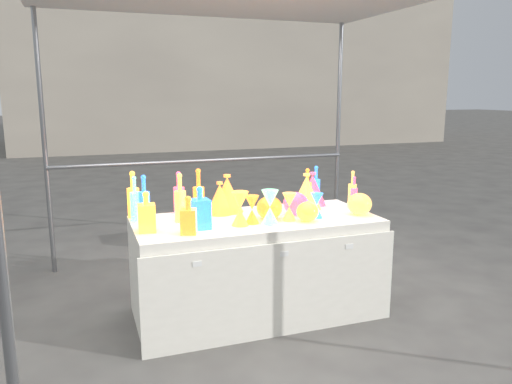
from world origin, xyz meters
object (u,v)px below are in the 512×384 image
object	(u,v)px
hourglass_0	(252,210)
globe_0	(308,213)
cardboard_box_closed	(218,229)
lampshade_0	(227,193)
display_table	(256,267)
decanter_0	(146,212)
bottle_0	(133,194)

from	to	relation	value
hourglass_0	globe_0	xyz separation A→B (m)	(0.40, -0.08, -0.04)
cardboard_box_closed	lampshade_0	distance (m)	1.68
cardboard_box_closed	display_table	bearing A→B (deg)	-101.37
decanter_0	display_table	bearing A→B (deg)	11.86
cardboard_box_closed	globe_0	size ratio (longest dim) A/B	3.34
decanter_0	lampshade_0	size ratio (longest dim) A/B	0.94
display_table	cardboard_box_closed	xyz separation A→B (m)	(0.18, 1.78, -0.18)
hourglass_0	lampshade_0	world-z (taller)	lampshade_0
hourglass_0	globe_0	distance (m)	0.41
bottle_0	lampshade_0	distance (m)	0.72
cardboard_box_closed	decanter_0	world-z (taller)	decanter_0
cardboard_box_closed	lampshade_0	xyz separation A→B (m)	(-0.32, -1.49, 0.70)
cardboard_box_closed	decanter_0	distance (m)	2.23
decanter_0	globe_0	bearing A→B (deg)	0.02
decanter_0	lampshade_0	world-z (taller)	lampshade_0
bottle_0	hourglass_0	distance (m)	0.91
globe_0	bottle_0	bearing A→B (deg)	154.48
display_table	decanter_0	bearing A→B (deg)	-173.80
display_table	lampshade_0	world-z (taller)	lampshade_0
bottle_0	hourglass_0	world-z (taller)	bottle_0
lampshade_0	globe_0	bearing A→B (deg)	-32.76
hourglass_0	globe_0	size ratio (longest dim) A/B	1.26
bottle_0	globe_0	distance (m)	1.30
bottle_0	display_table	bearing A→B (deg)	-22.92
display_table	decanter_0	distance (m)	0.97
decanter_0	hourglass_0	world-z (taller)	decanter_0
display_table	hourglass_0	xyz separation A→B (m)	(-0.08, -0.12, 0.48)
display_table	bottle_0	bearing A→B (deg)	157.08
globe_0	lampshade_0	bearing A→B (deg)	133.25
bottle_0	decanter_0	world-z (taller)	bottle_0
cardboard_box_closed	globe_0	distance (m)	2.08
decanter_0	lampshade_0	distance (m)	0.77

